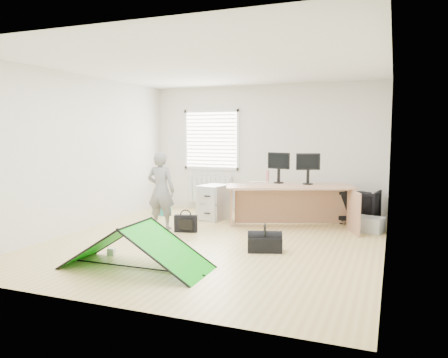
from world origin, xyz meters
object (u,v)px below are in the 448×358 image
(filing_cabinet, at_px, (214,202))
(laptop_bag, at_px, (186,224))
(office_chair, at_px, (359,206))
(person, at_px, (161,190))
(storage_crate, at_px, (369,224))
(monitor_right, at_px, (308,173))
(kite, at_px, (136,246))
(desk, at_px, (289,207))
(duffel_bag, at_px, (265,244))
(monitor_left, at_px, (279,172))
(thermos, at_px, (268,176))

(filing_cabinet, xyz_separation_m, laptop_bag, (-0.02, -1.20, -0.19))
(office_chair, distance_m, person, 3.74)
(person, height_order, storage_crate, person)
(filing_cabinet, bearing_deg, monitor_right, 13.07)
(office_chair, relative_size, kite, 0.38)
(desk, distance_m, filing_cabinet, 1.58)
(office_chair, bearing_deg, person, 38.21)
(duffel_bag, bearing_deg, person, 141.28)
(monitor_right, relative_size, office_chair, 0.62)
(filing_cabinet, bearing_deg, duffel_bag, -39.45)
(laptop_bag, bearing_deg, monitor_left, 28.92)
(monitor_right, bearing_deg, duffel_bag, -119.46)
(monitor_right, bearing_deg, thermos, 156.24)
(thermos, height_order, laptop_bag, thermos)
(storage_crate, bearing_deg, kite, -129.06)
(desk, height_order, person, person)
(kite, bearing_deg, office_chair, 57.76)
(kite, height_order, duffel_bag, kite)
(desk, bearing_deg, filing_cabinet, 149.99)
(desk, xyz_separation_m, person, (-2.10, -0.89, 0.31))
(office_chair, relative_size, duffel_bag, 1.44)
(storage_crate, xyz_separation_m, duffel_bag, (-1.33, -1.86, -0.03))
(person, bearing_deg, laptop_bag, 167.36)
(monitor_right, height_order, storage_crate, monitor_right)
(thermos, height_order, duffel_bag, thermos)
(kite, height_order, storage_crate, kite)
(desk, xyz_separation_m, office_chair, (1.14, 0.94, -0.06))
(storage_crate, bearing_deg, monitor_right, 173.29)
(desk, relative_size, filing_cabinet, 3.30)
(filing_cabinet, xyz_separation_m, monitor_right, (1.83, 0.07, 0.63))
(person, height_order, laptop_bag, person)
(monitor_right, xyz_separation_m, thermos, (-0.76, 0.01, -0.09))
(filing_cabinet, xyz_separation_m, thermos, (1.07, 0.09, 0.54))
(monitor_left, distance_m, laptop_bag, 2.00)
(desk, xyz_separation_m, kite, (-1.25, -3.03, -0.09))
(office_chair, bearing_deg, desk, 48.24)
(thermos, bearing_deg, monitor_right, -1.12)
(filing_cabinet, height_order, person, person)
(thermos, relative_size, office_chair, 0.33)
(desk, xyz_separation_m, thermos, (-0.50, 0.33, 0.50))
(thermos, relative_size, kite, 0.12)
(kite, xyz_separation_m, laptop_bag, (-0.33, 2.06, -0.14))
(filing_cabinet, distance_m, laptop_bag, 1.22)
(monitor_left, xyz_separation_m, duffel_bag, (0.31, -1.99, -0.87))
(laptop_bag, bearing_deg, thermos, 34.51)
(monitor_left, distance_m, storage_crate, 1.84)
(filing_cabinet, distance_m, monitor_left, 1.44)
(desk, bearing_deg, monitor_left, 110.49)
(desk, bearing_deg, laptop_bag, -170.00)
(thermos, distance_m, laptop_bag, 1.84)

